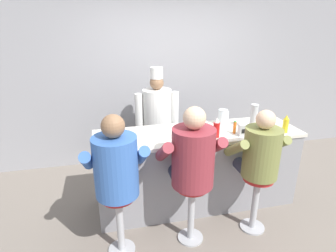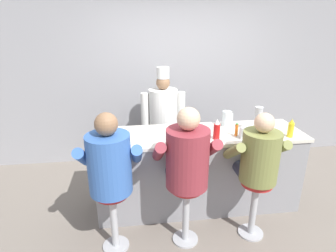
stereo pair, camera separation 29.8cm
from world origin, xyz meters
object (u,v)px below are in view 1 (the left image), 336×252
at_px(diner_seated_blue, 116,169).
at_px(cook_in_whites_near, 157,118).
at_px(cup_stack_steel, 254,116).
at_px(diner_seated_maroon, 192,160).
at_px(napkin_dispenser_chrome, 243,130).
at_px(mustard_bottle_yellow, 286,124).
at_px(ketchup_bottle_red, 216,128).
at_px(cereal_bowl, 181,134).
at_px(water_pitcher_clear, 223,117).
at_px(coffee_mug_blue, 201,135).
at_px(diner_seated_olive, 259,156).
at_px(hot_sauce_bottle_orange, 235,127).
at_px(breakfast_plate, 123,144).

height_order(diner_seated_blue, cook_in_whites_near, cook_in_whites_near).
height_order(cup_stack_steel, diner_seated_maroon, diner_seated_maroon).
bearing_deg(napkin_dispenser_chrome, diner_seated_maroon, -153.23).
relative_size(mustard_bottle_yellow, cup_stack_steel, 0.72).
height_order(mustard_bottle_yellow, napkin_dispenser_chrome, mustard_bottle_yellow).
relative_size(ketchup_bottle_red, cereal_bowl, 1.43).
bearing_deg(water_pitcher_clear, coffee_mug_blue, -136.68).
bearing_deg(diner_seated_olive, cook_in_whites_near, 119.20).
bearing_deg(napkin_dispenser_chrome, coffee_mug_blue, 179.27).
bearing_deg(coffee_mug_blue, diner_seated_maroon, -120.78).
height_order(water_pitcher_clear, cup_stack_steel, cup_stack_steel).
xyz_separation_m(hot_sauce_bottle_orange, diner_seated_blue, (-1.41, -0.46, -0.12)).
bearing_deg(cup_stack_steel, diner_seated_maroon, -149.64).
height_order(cereal_bowl, napkin_dispenser_chrome, napkin_dispenser_chrome).
height_order(coffee_mug_blue, diner_seated_blue, diner_seated_blue).
height_order(water_pitcher_clear, napkin_dispenser_chrome, water_pitcher_clear).
height_order(hot_sauce_bottle_orange, cup_stack_steel, cup_stack_steel).
xyz_separation_m(water_pitcher_clear, breakfast_plate, (-1.30, -0.38, -0.08)).
bearing_deg(mustard_bottle_yellow, diner_seated_maroon, -164.50).
distance_m(water_pitcher_clear, breakfast_plate, 1.36).
bearing_deg(cereal_bowl, water_pitcher_clear, 24.02).
xyz_separation_m(breakfast_plate, cup_stack_steel, (1.60, 0.16, 0.14)).
bearing_deg(cereal_bowl, diner_seated_maroon, -94.06).
relative_size(mustard_bottle_yellow, breakfast_plate, 0.85).
bearing_deg(diner_seated_maroon, cereal_bowl, 85.94).
relative_size(diner_seated_blue, diner_seated_maroon, 0.99).
bearing_deg(coffee_mug_blue, diner_seated_olive, -36.51).
xyz_separation_m(cup_stack_steel, diner_seated_olive, (-0.23, -0.57, -0.23)).
distance_m(napkin_dispenser_chrome, diner_seated_olive, 0.40).
xyz_separation_m(hot_sauce_bottle_orange, cook_in_whites_near, (-0.73, 0.98, -0.15)).
bearing_deg(napkin_dispenser_chrome, cook_in_whites_near, 126.87).
xyz_separation_m(water_pitcher_clear, cup_stack_steel, (0.30, -0.22, 0.06)).
bearing_deg(hot_sauce_bottle_orange, coffee_mug_blue, -169.67).
relative_size(hot_sauce_bottle_orange, diner_seated_olive, 0.11).
bearing_deg(diner_seated_blue, cereal_bowl, 33.44).
bearing_deg(breakfast_plate, hot_sauce_bottle_orange, 2.20).
height_order(ketchup_bottle_red, coffee_mug_blue, ketchup_bottle_red).
bearing_deg(coffee_mug_blue, cup_stack_steel, 14.33).
bearing_deg(diner_seated_olive, breakfast_plate, 163.33).
relative_size(ketchup_bottle_red, cup_stack_steel, 0.78).
relative_size(breakfast_plate, diner_seated_blue, 0.17).
bearing_deg(cup_stack_steel, coffee_mug_blue, -165.67).
height_order(coffee_mug_blue, diner_seated_maroon, diner_seated_maroon).
bearing_deg(cup_stack_steel, water_pitcher_clear, 143.49).
height_order(cereal_bowl, cook_in_whites_near, cook_in_whites_near).
xyz_separation_m(hot_sauce_bottle_orange, diner_seated_olive, (0.07, -0.46, -0.15)).
relative_size(breakfast_plate, cereal_bowl, 1.55).
xyz_separation_m(breakfast_plate, cereal_bowl, (0.67, 0.10, 0.01)).
xyz_separation_m(ketchup_bottle_red, hot_sauce_bottle_orange, (0.25, 0.06, -0.04)).
bearing_deg(diner_seated_blue, napkin_dispenser_chrome, 14.14).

